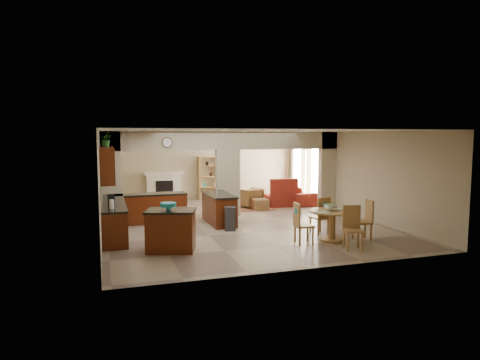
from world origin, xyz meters
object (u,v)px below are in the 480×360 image
object	(u,v)px
kitchen_island	(171,230)
sofa	(294,194)
dining_table	(332,221)
armchair	(250,198)

from	to	relation	value
kitchen_island	sofa	bearing A→B (deg)	62.22
dining_table	sofa	bearing A→B (deg)	73.85
kitchen_island	dining_table	world-z (taller)	kitchen_island
armchair	kitchen_island	bearing A→B (deg)	35.59
kitchen_island	sofa	size ratio (longest dim) A/B	0.53
kitchen_island	armchair	world-z (taller)	kitchen_island
armchair	dining_table	bearing A→B (deg)	74.49
sofa	dining_table	bearing A→B (deg)	161.16
sofa	armchair	world-z (taller)	armchair
dining_table	armchair	world-z (taller)	dining_table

